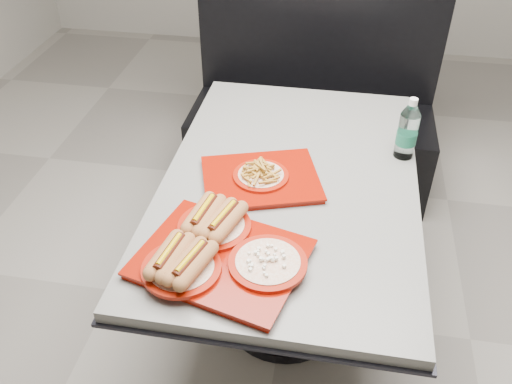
% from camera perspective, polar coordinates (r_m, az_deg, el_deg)
% --- Properties ---
extents(ground, '(6.00, 6.00, 0.00)m').
position_cam_1_polar(ground, '(2.47, 2.94, -12.68)').
color(ground, gray).
rests_on(ground, ground).
extents(diner_table, '(0.92, 1.42, 0.75)m').
position_cam_1_polar(diner_table, '(2.05, 3.45, -2.26)').
color(diner_table, black).
rests_on(diner_table, ground).
extents(booth_bench, '(1.30, 0.57, 1.35)m').
position_cam_1_polar(booth_bench, '(3.05, 5.92, 8.25)').
color(booth_bench, black).
rests_on(booth_bench, ground).
extents(tray_near, '(0.55, 0.48, 0.10)m').
position_cam_1_polar(tray_near, '(1.61, -4.26, -6.14)').
color(tray_near, '#820F03').
rests_on(tray_near, diner_table).
extents(tray_far, '(0.48, 0.42, 0.08)m').
position_cam_1_polar(tray_far, '(1.91, 0.51, 1.61)').
color(tray_far, '#820F03').
rests_on(tray_far, diner_table).
extents(water_bottle, '(0.08, 0.08, 0.24)m').
position_cam_1_polar(water_bottle, '(2.08, 15.65, 6.11)').
color(water_bottle, silver).
rests_on(water_bottle, diner_table).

